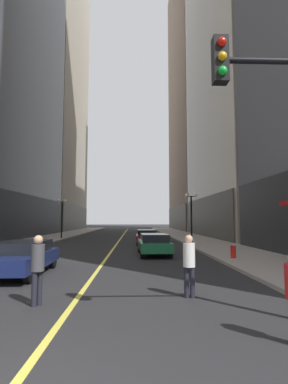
# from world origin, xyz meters

# --- Properties ---
(ground_plane) EXTENTS (200.00, 200.00, 0.00)m
(ground_plane) POSITION_xyz_m (0.00, 35.00, 0.00)
(ground_plane) COLOR #262628
(sidewalk_left) EXTENTS (4.50, 78.00, 0.15)m
(sidewalk_left) POSITION_xyz_m (-8.25, 35.00, 0.07)
(sidewalk_left) COLOR #9E9991
(sidewalk_left) RESTS_ON ground
(sidewalk_right) EXTENTS (4.50, 78.00, 0.15)m
(sidewalk_right) POSITION_xyz_m (8.25, 35.00, 0.07)
(sidewalk_right) COLOR #9E9991
(sidewalk_right) RESTS_ON ground
(lane_centre_stripe) EXTENTS (0.16, 70.00, 0.01)m
(lane_centre_stripe) POSITION_xyz_m (0.00, 35.00, 0.00)
(lane_centre_stripe) COLOR #E5D64C
(lane_centre_stripe) RESTS_ON ground
(building_left_far) EXTENTS (12.38, 26.00, 66.12)m
(building_left_far) POSITION_xyz_m (-16.60, 60.00, 32.97)
(building_left_far) COLOR #B7AD99
(building_left_far) RESTS_ON ground
(building_right_mid) EXTENTS (14.83, 24.00, 43.29)m
(building_right_mid) POSITION_xyz_m (17.81, 34.50, 21.57)
(building_right_mid) COLOR #B7AD99
(building_right_mid) RESTS_ON ground
(building_right_far) EXTENTS (11.59, 26.00, 60.00)m
(building_right_far) POSITION_xyz_m (16.20, 60.00, 29.91)
(building_right_far) COLOR gray
(building_right_far) RESTS_ON ground
(car_navy) EXTENTS (2.02, 4.75, 1.32)m
(car_navy) POSITION_xyz_m (-2.94, 9.09, 0.72)
(car_navy) COLOR #141E4C
(car_navy) RESTS_ON ground
(car_green) EXTENTS (1.96, 4.57, 1.32)m
(car_green) POSITION_xyz_m (2.81, 15.48, 0.72)
(car_green) COLOR #196038
(car_green) RESTS_ON ground
(car_maroon) EXTENTS (1.74, 4.24, 1.32)m
(car_maroon) POSITION_xyz_m (2.63, 23.01, 0.72)
(car_maroon) COLOR maroon
(car_maroon) RESTS_ON ground
(pedestrian_in_white_shirt) EXTENTS (0.41, 0.41, 1.76)m
(pedestrian_in_white_shirt) POSITION_xyz_m (3.15, 5.35, 1.03)
(pedestrian_in_white_shirt) COLOR black
(pedestrian_in_white_shirt) RESTS_ON ground
(pedestrian_with_orange_bag) EXTENTS (0.47, 0.47, 1.79)m
(pedestrian_with_orange_bag) POSITION_xyz_m (-0.92, 4.69, 1.05)
(pedestrian_with_orange_bag) COLOR black
(pedestrian_with_orange_bag) RESTS_ON ground
(street_lamp_left_far) EXTENTS (1.06, 0.36, 4.43)m
(street_lamp_left_far) POSITION_xyz_m (-6.40, 30.16, 3.26)
(street_lamp_left_far) COLOR black
(street_lamp_left_far) RESTS_ON ground
(street_lamp_right_mid) EXTENTS (1.06, 0.36, 4.43)m
(street_lamp_right_mid) POSITION_xyz_m (6.40, 21.94, 3.26)
(street_lamp_right_mid) COLOR black
(street_lamp_right_mid) RESTS_ON ground
(fire_hydrant_right) EXTENTS (0.28, 0.28, 0.80)m
(fire_hydrant_right) POSITION_xyz_m (6.90, 12.86, 0.40)
(fire_hydrant_right) COLOR red
(fire_hydrant_right) RESTS_ON ground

